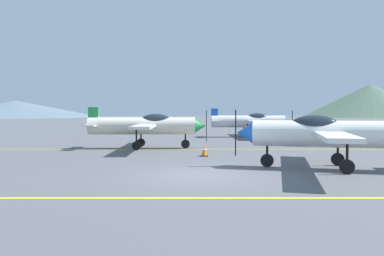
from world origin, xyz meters
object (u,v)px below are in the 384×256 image
at_px(airplane_mid, 147,125).
at_px(car_sedan, 313,125).
at_px(airplane_near, 331,133).
at_px(traffic_cone_front, 205,150).
at_px(airplane_far, 252,121).

bearing_deg(airplane_mid, car_sedan, 45.92).
height_order(airplane_near, traffic_cone_front, airplane_near).
height_order(airplane_mid, traffic_cone_front, airplane_mid).
bearing_deg(car_sedan, airplane_far, -140.84).
bearing_deg(traffic_cone_front, airplane_near, -40.73).
distance_m(airplane_mid, car_sedan, 22.00).
height_order(airplane_far, car_sedan, airplane_far).
height_order(airplane_near, airplane_mid, same).
distance_m(airplane_far, car_sedan, 9.53).
bearing_deg(airplane_mid, traffic_cone_front, -48.92).
height_order(airplane_near, car_sedan, airplane_near).
xyz_separation_m(airplane_mid, car_sedan, (15.30, 15.80, -0.56)).
bearing_deg(car_sedan, traffic_cone_front, -121.23).
relative_size(airplane_mid, car_sedan, 1.79).
relative_size(airplane_near, traffic_cone_front, 14.08).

